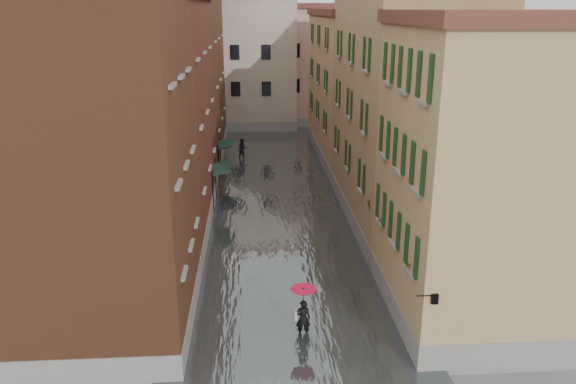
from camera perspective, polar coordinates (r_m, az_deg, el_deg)
name	(u,v)px	position (r m, az deg, el deg)	size (l,w,h in m)	color
ground	(290,295)	(25.17, 0.17, -10.43)	(120.00, 120.00, 0.00)	#5D5C5F
floodwater	(276,198)	(37.05, -1.21, -0.63)	(10.00, 60.00, 0.20)	#4E5657
building_left_near	(102,169)	(21.50, -18.40, 2.27)	(6.00, 8.00, 13.00)	brown
building_left_mid	(152,119)	(32.04, -13.65, 7.25)	(6.00, 14.00, 12.50)	brown
building_left_far	(182,74)	(46.63, -10.71, 11.68)	(6.00, 16.00, 14.00)	brown
building_right_near	(475,181)	(22.67, 18.49, 1.08)	(6.00, 8.00, 11.50)	tan
building_right_mid	(402,111)	(32.66, 11.54, 8.04)	(6.00, 14.00, 13.00)	#9D8C5F
building_right_far	(355,88)	(47.24, 6.78, 10.41)	(6.00, 16.00, 11.50)	tan
building_end_cream	(236,64)	(60.31, -5.29, 12.85)	(12.00, 9.00, 13.00)	beige
building_end_pink	(319,66)	(62.78, 3.21, 12.65)	(10.00, 9.00, 12.00)	tan
awning_near	(221,169)	(35.34, -6.82, 2.32)	(1.09, 2.84, 2.80)	#163124
awning_far	(225,145)	(41.64, -6.39, 4.77)	(1.09, 2.88, 2.80)	#163124
wall_lantern	(434,298)	(19.32, 14.59, -10.38)	(0.71, 0.22, 0.35)	black
window_planters	(388,222)	(23.97, 10.13, -2.99)	(0.59, 7.70, 0.84)	#9C4E33
pedestrian_main	(303,307)	(21.66, 1.54, -11.58)	(1.02, 1.02, 2.06)	black
pedestrian_far	(243,149)	(46.88, -4.61, 4.36)	(0.86, 0.67, 1.77)	black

